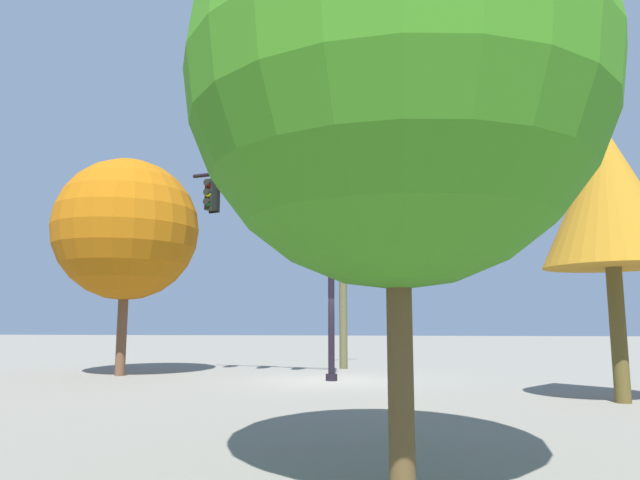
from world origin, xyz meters
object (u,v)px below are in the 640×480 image
object	(u,v)px
fire_hydrant	(399,386)
tree_near	(127,230)
signal_pole_assembly	(275,211)
utility_pole	(343,250)
tree_far	(608,196)
tree_mid	(395,83)

from	to	relation	value
fire_hydrant	tree_near	world-z (taller)	tree_near
signal_pole_assembly	fire_hydrant	xyz separation A→B (m)	(-3.85, 5.68, -5.04)
utility_pole	tree_far	world-z (taller)	utility_pole
signal_pole_assembly	utility_pole	bearing A→B (deg)	-116.37
tree_mid	tree_far	size ratio (longest dim) A/B	1.08
signal_pole_assembly	fire_hydrant	distance (m)	8.51
utility_pole	tree_near	bearing A→B (deg)	27.03
tree_near	tree_far	xyz separation A→B (m)	(-14.10, 5.00, -0.26)
fire_hydrant	signal_pole_assembly	bearing A→B (deg)	-55.85
tree_near	tree_far	world-z (taller)	tree_near
fire_hydrant	tree_near	size ratio (longest dim) A/B	0.11
tree_far	fire_hydrant	bearing A→B (deg)	11.37
tree_near	tree_mid	xyz separation A→B (m)	(-9.00, 12.32, -0.42)
utility_pole	fire_hydrant	distance (m)	10.74
tree_near	tree_mid	distance (m)	15.26
utility_pole	tree_mid	world-z (taller)	utility_pole
tree_mid	tree_far	world-z (taller)	tree_mid
utility_pole	tree_far	xyz separation A→B (m)	(-6.83, 8.71, 0.10)
utility_pole	fire_hydrant	bearing A→B (deg)	100.81
fire_hydrant	utility_pole	bearing A→B (deg)	-79.19
utility_pole	tree_far	bearing A→B (deg)	128.08
utility_pole	tree_mid	size ratio (longest dim) A/B	1.29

